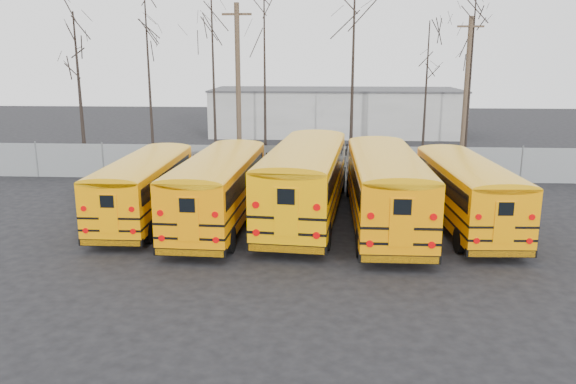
# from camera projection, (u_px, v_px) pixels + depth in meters

# --- Properties ---
(ground) EXTENTS (120.00, 120.00, 0.00)m
(ground) POSITION_uv_depth(u_px,v_px,m) (299.00, 249.00, 20.74)
(ground) COLOR black
(ground) RESTS_ON ground
(fence) EXTENTS (40.00, 0.04, 2.00)m
(fence) POSITION_uv_depth(u_px,v_px,m) (308.00, 163.00, 32.15)
(fence) COLOR gray
(fence) RESTS_ON ground
(distant_building) EXTENTS (22.00, 8.00, 4.00)m
(distant_building) POSITION_uv_depth(u_px,v_px,m) (335.00, 112.00, 51.20)
(distant_building) COLOR beige
(distant_building) RESTS_ON ground
(bus_a) EXTENTS (2.38, 10.11, 2.82)m
(bus_a) POSITION_uv_depth(u_px,v_px,m) (145.00, 182.00, 24.21)
(bus_a) COLOR black
(bus_a) RESTS_ON ground
(bus_b) EXTENTS (3.00, 11.04, 3.06)m
(bus_b) POSITION_uv_depth(u_px,v_px,m) (220.00, 183.00, 23.41)
(bus_b) COLOR black
(bus_b) RESTS_ON ground
(bus_c) EXTENTS (3.92, 12.35, 3.40)m
(bus_c) POSITION_uv_depth(u_px,v_px,m) (306.00, 175.00, 24.09)
(bus_c) COLOR black
(bus_c) RESTS_ON ground
(bus_d) EXTENTS (2.72, 11.65, 3.25)m
(bus_d) POSITION_uv_depth(u_px,v_px,m) (385.00, 183.00, 23.01)
(bus_d) COLOR black
(bus_d) RESTS_ON ground
(bus_e) EXTENTS (2.82, 10.44, 2.90)m
(bus_e) POSITION_uv_depth(u_px,v_px,m) (465.00, 187.00, 23.17)
(bus_e) COLOR black
(bus_e) RESTS_ON ground
(utility_pole_left) EXTENTS (1.79, 0.31, 10.08)m
(utility_pole_left) POSITION_uv_depth(u_px,v_px,m) (238.00, 86.00, 34.52)
(utility_pole_left) COLOR brown
(utility_pole_left) RESTS_ON ground
(utility_pole_right) EXTENTS (1.68, 0.29, 9.40)m
(utility_pole_right) POSITION_uv_depth(u_px,v_px,m) (466.00, 91.00, 35.81)
(utility_pole_right) COLOR #4F3E2D
(utility_pole_right) RESTS_ON ground
(tree_0) EXTENTS (0.26, 0.26, 9.59)m
(tree_0) POSITION_uv_depth(u_px,v_px,m) (80.00, 92.00, 34.72)
(tree_0) COLOR black
(tree_0) RESTS_ON ground
(tree_1) EXTENTS (0.26, 0.26, 11.09)m
(tree_1) POSITION_uv_depth(u_px,v_px,m) (149.00, 81.00, 33.48)
(tree_1) COLOR black
(tree_1) RESTS_ON ground
(tree_2) EXTENTS (0.26, 0.26, 12.45)m
(tree_2) POSITION_uv_depth(u_px,v_px,m) (213.00, 69.00, 33.15)
(tree_2) COLOR black
(tree_2) RESTS_ON ground
(tree_3) EXTENTS (0.26, 0.26, 11.39)m
(tree_3) POSITION_uv_depth(u_px,v_px,m) (265.00, 78.00, 32.83)
(tree_3) COLOR black
(tree_3) RESTS_ON ground
(tree_4) EXTENTS (0.26, 0.26, 12.72)m
(tree_4) POSITION_uv_depth(u_px,v_px,m) (353.00, 67.00, 32.63)
(tree_4) COLOR black
(tree_4) RESTS_ON ground
(tree_5) EXTENTS (0.26, 0.26, 9.01)m
(tree_5) POSITION_uv_depth(u_px,v_px,m) (425.00, 98.00, 34.02)
(tree_5) COLOR black
(tree_5) RESTS_ON ground
(tree_6) EXTENTS (0.26, 0.26, 10.56)m
(tree_6) POSITION_uv_depth(u_px,v_px,m) (470.00, 83.00, 35.80)
(tree_6) COLOR black
(tree_6) RESTS_ON ground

